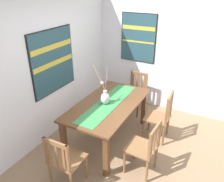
% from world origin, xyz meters
% --- Properties ---
extents(ground_plane, '(6.40, 6.40, 0.03)m').
position_xyz_m(ground_plane, '(0.00, 0.00, -0.01)').
color(ground_plane, '#8E7051').
extents(wall_back, '(6.40, 0.12, 2.70)m').
position_xyz_m(wall_back, '(0.00, 1.86, 1.35)').
color(wall_back, silver).
rests_on(wall_back, ground_plane).
extents(wall_side, '(0.12, 6.40, 2.70)m').
position_xyz_m(wall_side, '(1.86, 0.00, 1.35)').
color(wall_side, silver).
rests_on(wall_side, ground_plane).
extents(dining_table, '(1.70, 0.93, 0.75)m').
position_xyz_m(dining_table, '(0.17, 0.78, 0.64)').
color(dining_table, brown).
rests_on(dining_table, ground_plane).
extents(table_runner, '(1.57, 0.36, 0.01)m').
position_xyz_m(table_runner, '(0.17, 0.78, 0.76)').
color(table_runner, '#388447').
rests_on(table_runner, dining_table).
extents(centerpiece_vase, '(0.17, 0.29, 0.68)m').
position_xyz_m(centerpiece_vase, '(0.13, 0.81, 0.88)').
color(centerpiece_vase, silver).
rests_on(centerpiece_vase, dining_table).
extents(chair_0, '(0.45, 0.45, 0.87)m').
position_xyz_m(chair_0, '(1.36, 0.74, 0.46)').
color(chair_0, brown).
rests_on(chair_0, ground_plane).
extents(chair_1, '(0.44, 0.44, 0.87)m').
position_xyz_m(chair_1, '(-0.27, -0.07, 0.45)').
color(chair_1, brown).
rests_on(chair_1, ground_plane).
extents(chair_2, '(0.44, 0.44, 0.93)m').
position_xyz_m(chair_2, '(0.63, -0.03, 0.48)').
color(chair_2, brown).
rests_on(chair_2, ground_plane).
extents(chair_3, '(0.42, 0.42, 0.87)m').
position_xyz_m(chair_3, '(-1.01, 0.80, 0.45)').
color(chair_3, brown).
rests_on(chair_3, ground_plane).
extents(painting_on_back_wall, '(1.04, 0.05, 1.10)m').
position_xyz_m(painting_on_back_wall, '(0.06, 1.79, 1.38)').
color(painting_on_back_wall, black).
extents(painting_on_side_wall, '(0.05, 0.79, 1.03)m').
position_xyz_m(painting_on_side_wall, '(1.79, 0.91, 1.52)').
color(painting_on_side_wall, black).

